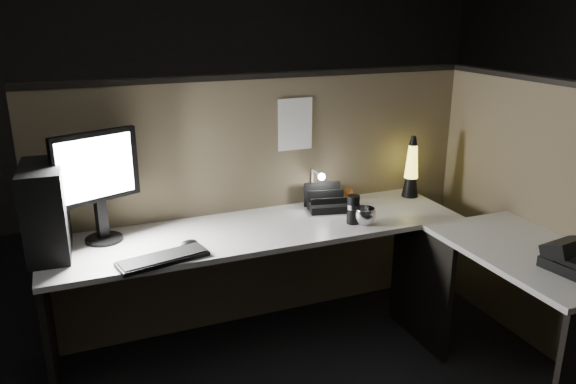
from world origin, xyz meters
name	(u,v)px	position (x,y,z in m)	size (l,w,h in m)	color
room_shell	(339,74)	(0.00, 0.00, 1.62)	(6.00, 6.00, 6.00)	silver
partition_back	(266,202)	(0.00, 0.93, 0.75)	(2.66, 0.06, 1.50)	brown
partition_right	(537,218)	(1.33, 0.10, 0.75)	(0.06, 1.66, 1.50)	brown
desk	(342,268)	(0.18, 0.25, 0.58)	(2.60, 1.60, 0.73)	#B9B6AF
pc_tower	(46,210)	(-1.22, 0.68, 0.95)	(0.19, 0.42, 0.44)	black
monitor	(97,176)	(-0.97, 0.75, 1.08)	(0.43, 0.21, 0.57)	black
keyboard	(163,259)	(-0.73, 0.37, 0.74)	(0.43, 0.14, 0.02)	black
mouse	(189,243)	(-0.57, 0.49, 0.75)	(0.09, 0.06, 0.03)	black
clip_lamp	(317,185)	(0.29, 0.81, 0.86)	(0.04, 0.18, 0.23)	silver
organizer	(326,203)	(0.32, 0.74, 0.77)	(0.26, 0.24, 0.17)	black
lava_lamp	(411,172)	(0.92, 0.75, 0.89)	(0.11, 0.11, 0.39)	black
travel_mug	(353,209)	(0.35, 0.47, 0.81)	(0.07, 0.07, 0.16)	black
steel_mug	(365,216)	(0.41, 0.43, 0.78)	(0.12, 0.12, 0.10)	silver
figurine	(349,193)	(0.51, 0.82, 0.78)	(0.06, 0.06, 0.06)	orange
pinned_paper	(295,124)	(0.18, 0.90, 1.23)	(0.22, 0.00, 0.31)	white
desk_phone	(570,257)	(1.01, -0.41, 0.78)	(0.26, 0.27, 0.14)	black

